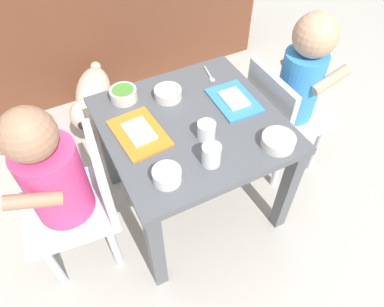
% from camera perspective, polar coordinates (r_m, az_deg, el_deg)
% --- Properties ---
extents(ground_plane, '(7.00, 7.00, 0.00)m').
position_cam_1_polar(ground_plane, '(1.50, 0.00, -7.45)').
color(ground_plane, '#B2ADA3').
extents(dining_table, '(0.57, 0.56, 0.45)m').
position_cam_1_polar(dining_table, '(1.20, 0.00, 2.49)').
color(dining_table, '#515459').
rests_on(dining_table, ground).
extents(seated_child_left, '(0.31, 0.31, 0.70)m').
position_cam_1_polar(seated_child_left, '(1.09, -21.04, -3.77)').
color(seated_child_left, silver).
rests_on(seated_child_left, ground).
extents(seated_child_right, '(0.28, 0.28, 0.71)m').
position_cam_1_polar(seated_child_right, '(1.37, 16.87, 11.00)').
color(seated_child_right, silver).
rests_on(seated_child_right, ground).
extents(dog, '(0.28, 0.44, 0.31)m').
position_cam_1_polar(dog, '(1.69, -15.90, 8.56)').
color(dog, beige).
rests_on(dog, ground).
extents(food_tray_left, '(0.16, 0.22, 0.02)m').
position_cam_1_polar(food_tray_left, '(1.11, -8.59, 3.37)').
color(food_tray_left, orange).
rests_on(food_tray_left, dining_table).
extents(food_tray_right, '(0.14, 0.19, 0.02)m').
position_cam_1_polar(food_tray_right, '(1.23, 6.81, 8.65)').
color(food_tray_right, '#388CD8').
rests_on(food_tray_right, dining_table).
extents(water_cup_left, '(0.06, 0.06, 0.06)m').
position_cam_1_polar(water_cup_left, '(1.08, 2.35, 3.63)').
color(water_cup_left, white).
rests_on(water_cup_left, dining_table).
extents(water_cup_right, '(0.06, 0.06, 0.07)m').
position_cam_1_polar(water_cup_right, '(1.01, 3.15, -0.38)').
color(water_cup_right, white).
rests_on(water_cup_right, dining_table).
extents(cereal_bowl_right_side, '(0.10, 0.10, 0.03)m').
position_cam_1_polar(cereal_bowl_right_side, '(1.09, 13.85, 2.01)').
color(cereal_bowl_right_side, silver).
rests_on(cereal_bowl_right_side, dining_table).
extents(veggie_bowl_far, '(0.08, 0.08, 0.04)m').
position_cam_1_polar(veggie_bowl_far, '(0.97, -4.11, -3.54)').
color(veggie_bowl_far, white).
rests_on(veggie_bowl_far, dining_table).
extents(veggie_bowl_near, '(0.09, 0.09, 0.04)m').
position_cam_1_polar(veggie_bowl_near, '(1.24, -11.08, 9.45)').
color(veggie_bowl_near, silver).
rests_on(veggie_bowl_near, dining_table).
extents(cereal_bowl_left_side, '(0.09, 0.09, 0.04)m').
position_cam_1_polar(cereal_bowl_left_side, '(1.23, -3.93, 9.74)').
color(cereal_bowl_left_side, silver).
rests_on(cereal_bowl_left_side, dining_table).
extents(spoon_by_left_tray, '(0.03, 0.10, 0.01)m').
position_cam_1_polar(spoon_by_left_tray, '(1.33, 2.93, 12.51)').
color(spoon_by_left_tray, silver).
rests_on(spoon_by_left_tray, dining_table).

